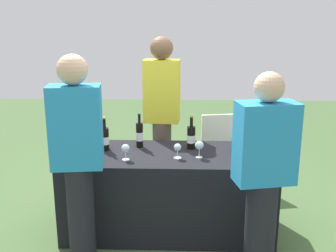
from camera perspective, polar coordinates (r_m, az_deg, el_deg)
ground_plane at (r=3.93m, az=0.00°, el=-14.00°), size 12.00×12.00×0.00m
tasting_table at (r=3.77m, az=0.00°, el=-9.11°), size 1.84×0.77×0.74m
wine_bottle_0 at (r=3.73m, az=-8.79°, el=-1.75°), size 0.08×0.08×0.31m
wine_bottle_1 at (r=3.78m, az=-3.98°, el=-1.23°), size 0.07×0.07×0.32m
wine_bottle_2 at (r=3.73m, az=3.25°, el=-1.55°), size 0.08×0.08×0.31m
wine_bottle_3 at (r=3.70m, az=9.45°, el=-1.72°), size 0.07×0.07×0.33m
wine_glass_0 at (r=3.46m, az=-5.93°, el=-3.19°), size 0.07×0.07×0.14m
wine_glass_1 at (r=3.49m, az=1.34°, el=-3.09°), size 0.07×0.07×0.13m
wine_glass_2 at (r=3.51m, az=4.38°, el=-2.76°), size 0.07×0.07×0.15m
ice_bucket at (r=3.85m, az=-10.34°, el=-1.54°), size 0.21×0.21×0.18m
server_pouring at (r=4.22m, az=-0.86°, el=2.00°), size 0.38×0.24×1.72m
guest_0 at (r=3.12m, az=-12.48°, el=-4.06°), size 0.40×0.25×1.66m
guest_1 at (r=3.00m, az=13.17°, el=-6.43°), size 0.45×0.30×1.56m
menu_board at (r=4.76m, az=8.23°, el=-3.31°), size 0.61×0.14×0.84m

